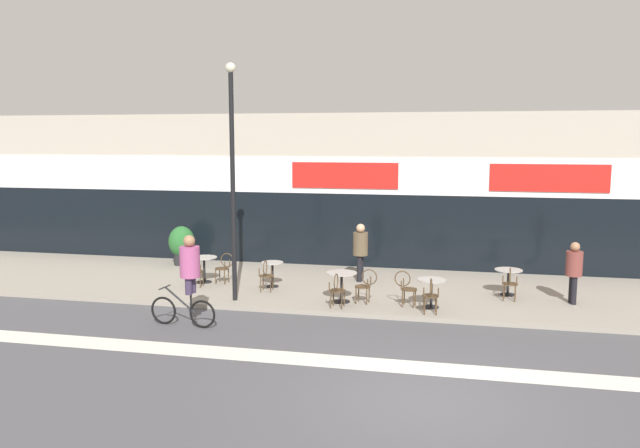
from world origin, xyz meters
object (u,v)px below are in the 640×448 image
cafe_chair_2_near (337,288)px  planter_pot (182,244)px  bistro_table_2 (342,281)px  cafe_chair_2_side (366,284)px  lamp_post (232,168)px  cyclist_0 (188,273)px  pedestrian_near_end (360,247)px  pedestrian_far_end (574,267)px  bistro_table_4 (508,277)px  cafe_chair_3_near (431,293)px  cafe_chair_1_near (266,274)px  bistro_table_0 (204,264)px  bistro_table_1 (272,269)px  cafe_chair_4_near (510,281)px  cafe_chair_0_near (196,269)px  cafe_chair_0_side (224,266)px  bistro_table_3 (431,287)px  cafe_chair_3_side (406,286)px

cafe_chair_2_near → planter_pot: size_ratio=0.69×
bistro_table_2 → cafe_chair_2_near: size_ratio=0.88×
cafe_chair_2_side → lamp_post: lamp_post is taller
cyclist_0 → pedestrian_near_end: bearing=-117.6°
lamp_post → pedestrian_far_end: lamp_post is taller
bistro_table_4 → cafe_chair_3_near: (-1.97, -2.33, 0.01)m
cafe_chair_3_near → lamp_post: lamp_post is taller
cafe_chair_1_near → cafe_chair_2_side: 2.90m
bistro_table_4 → cafe_chair_2_near: (-4.26, -2.29, 0.01)m
bistro_table_2 → cafe_chair_2_side: bearing=-0.6°
bistro_table_0 → cafe_chair_2_side: 5.14m
bistro_table_0 → cyclist_0: 4.03m
bistro_table_4 → cafe_chair_2_side: 4.00m
bistro_table_1 → bistro_table_2: (2.22, -1.23, 0.06)m
cafe_chair_4_near → lamp_post: bearing=108.8°
pedestrian_far_end → cafe_chair_3_near: bearing=-163.5°
cafe_chair_2_side → bistro_table_1: bearing=-18.1°
cafe_chair_0_near → cafe_chair_0_side: size_ratio=1.00×
bistro_table_3 → pedestrian_far_end: size_ratio=0.45×
cafe_chair_3_side → cyclist_0: cyclist_0 is taller
bistro_table_4 → lamp_post: size_ratio=0.12×
bistro_table_0 → bistro_table_1: (2.11, -0.11, -0.04)m
bistro_table_2 → cafe_chair_3_side: cafe_chair_3_side is taller
bistro_table_1 → cafe_chair_0_side: cafe_chair_0_side is taller
cafe_chair_4_near → pedestrian_near_end: 4.40m
cafe_chair_0_near → planter_pot: bearing=24.8°
lamp_post → cyclist_0: lamp_post is taller
bistro_table_0 → cafe_chair_1_near: bearing=-19.1°
bistro_table_2 → bistro_table_4: bistro_table_2 is taller
cafe_chair_3_side → cafe_chair_3_near: bearing=-40.2°
lamp_post → cafe_chair_2_side: bearing=6.5°
bistro_table_2 → planter_pot: (-6.07, 3.60, 0.14)m
bistro_table_1 → planter_pot: 4.53m
cafe_chair_2_side → cafe_chair_4_near: bearing=-158.6°
bistro_table_1 → cafe_chair_4_near: (6.47, -0.19, 0.01)m
bistro_table_3 → cafe_chair_2_near: bearing=-165.7°
pedestrian_far_end → cafe_chair_1_near: bearing=173.3°
lamp_post → bistro_table_4: bearing=16.3°
bistro_table_3 → cyclist_0: bearing=-155.9°
cafe_chair_3_side → pedestrian_near_end: 2.98m
bistro_table_4 → cafe_chair_2_side: cafe_chair_2_side is taller
cafe_chair_0_side → pedestrian_near_end: bearing=-160.3°
bistro_table_4 → cafe_chair_2_near: 4.84m
lamp_post → pedestrian_far_end: 9.04m
cafe_chair_2_near → cafe_chair_4_near: same height
bistro_table_2 → cafe_chair_1_near: (-2.21, 0.60, -0.05)m
cafe_chair_0_side → cafe_chair_2_side: size_ratio=1.00×
cafe_chair_2_side → cyclist_0: bearing=38.6°
cafe_chair_4_near → planter_pot: size_ratio=0.69×
bistro_table_4 → lamp_post: (-7.02, -2.06, 2.94)m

